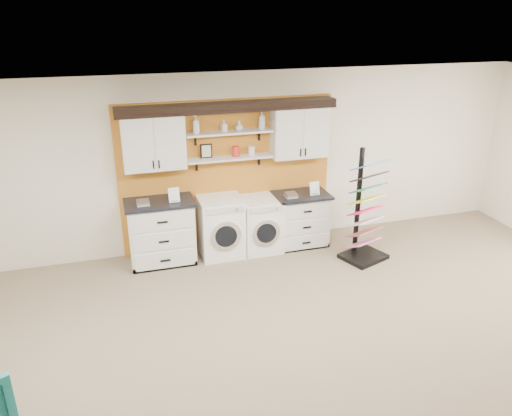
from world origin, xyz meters
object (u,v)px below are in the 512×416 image
object	(u,v)px
washer	(221,227)
sample_rack	(364,226)
base_cabinet_left	(161,232)
base_cabinet_right	(300,219)
dryer	(260,224)

from	to	relation	value
washer	sample_rack	bearing A→B (deg)	-20.15
base_cabinet_left	base_cabinet_right	xyz separation A→B (m)	(2.26, 0.00, -0.06)
base_cabinet_left	dryer	world-z (taller)	base_cabinet_left
sample_rack	base_cabinet_right	bearing A→B (deg)	113.88
dryer	sample_rack	distance (m)	1.64
washer	dryer	distance (m)	0.64
base_cabinet_right	base_cabinet_left	bearing A→B (deg)	-180.00
dryer	washer	bearing A→B (deg)	180.00
washer	dryer	world-z (taller)	washer
base_cabinet_right	washer	xyz separation A→B (m)	(-1.33, -0.00, 0.03)
base_cabinet_right	sample_rack	distance (m)	1.09
washer	dryer	size ratio (longest dim) A/B	1.08
dryer	sample_rack	xyz separation A→B (m)	(1.45, -0.77, 0.11)
base_cabinet_left	dryer	distance (m)	1.57
base_cabinet_left	dryer	bearing A→B (deg)	-0.12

